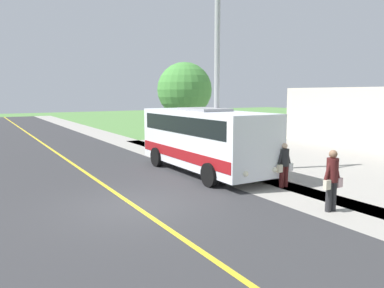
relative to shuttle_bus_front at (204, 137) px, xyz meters
name	(u,v)px	position (x,y,z in m)	size (l,w,h in m)	color
ground_plane	(134,206)	(4.52, 3.07, -1.55)	(120.00, 120.00, 0.00)	#548442
road_surface	(134,206)	(4.52, 3.07, -1.55)	(8.00, 100.00, 0.01)	#333335
sidewalk	(263,185)	(-0.68, 3.07, -1.55)	(2.40, 100.00, 0.01)	#9E9991
road_centre_line	(134,206)	(4.52, 3.07, -1.54)	(0.16, 100.00, 0.00)	gold
shuttle_bus_front	(204,137)	(0.00, 0.00, 0.00)	(2.69, 7.44, 2.81)	white
pedestrian_with_bags	(332,178)	(-0.26, 6.49, -0.56)	(0.72, 0.34, 1.82)	#262628
pedestrian_waiting	(284,164)	(-1.11, 3.71, -0.67)	(0.72, 0.34, 1.65)	#4C1919
street_light_pole	(215,63)	(-0.37, 0.22, 3.15)	(1.97, 0.24, 8.58)	#9E9EA3
tree_curbside	(185,90)	(-2.88, -6.80, 2.09)	(3.40, 3.40, 5.36)	#4C3826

